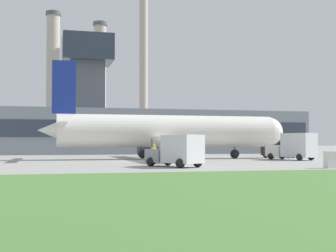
{
  "coord_description": "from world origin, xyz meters",
  "views": [
    {
      "loc": [
        -8.97,
        -45.05,
        1.81
      ],
      "look_at": [
        3.77,
        5.07,
        3.66
      ],
      "focal_mm": 50.0,
      "sensor_mm": 36.0,
      "label": 1
    }
  ],
  "objects_px": {
    "airplane": "(165,132)",
    "ground_crew_person": "(154,154)",
    "baggage_truck": "(294,147)",
    "fuel_truck": "(177,152)",
    "pushback_tug": "(279,150)"
  },
  "relations": [
    {
      "from": "airplane",
      "to": "ground_crew_person",
      "type": "xyz_separation_m",
      "value": [
        -3.55,
        -10.33,
        -2.15
      ]
    },
    {
      "from": "baggage_truck",
      "to": "fuel_truck",
      "type": "bearing_deg",
      "value": -145.66
    },
    {
      "from": "airplane",
      "to": "ground_crew_person",
      "type": "height_order",
      "value": "airplane"
    },
    {
      "from": "airplane",
      "to": "baggage_truck",
      "type": "distance_m",
      "value": 13.86
    },
    {
      "from": "fuel_truck",
      "to": "ground_crew_person",
      "type": "height_order",
      "value": "fuel_truck"
    },
    {
      "from": "ground_crew_person",
      "to": "baggage_truck",
      "type": "bearing_deg",
      "value": 15.37
    },
    {
      "from": "airplane",
      "to": "baggage_truck",
      "type": "height_order",
      "value": "airplane"
    },
    {
      "from": "fuel_truck",
      "to": "ground_crew_person",
      "type": "distance_m",
      "value": 6.28
    },
    {
      "from": "pushback_tug",
      "to": "baggage_truck",
      "type": "height_order",
      "value": "baggage_truck"
    },
    {
      "from": "pushback_tug",
      "to": "fuel_truck",
      "type": "height_order",
      "value": "fuel_truck"
    },
    {
      "from": "airplane",
      "to": "fuel_truck",
      "type": "distance_m",
      "value": 16.99
    },
    {
      "from": "pushback_tug",
      "to": "ground_crew_person",
      "type": "relative_size",
      "value": 2.53
    },
    {
      "from": "airplane",
      "to": "pushback_tug",
      "type": "height_order",
      "value": "airplane"
    },
    {
      "from": "baggage_truck",
      "to": "fuel_truck",
      "type": "height_order",
      "value": "baggage_truck"
    },
    {
      "from": "pushback_tug",
      "to": "ground_crew_person",
      "type": "distance_m",
      "value": 21.18
    }
  ]
}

